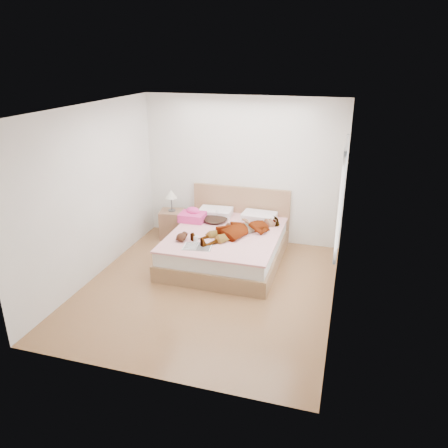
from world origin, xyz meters
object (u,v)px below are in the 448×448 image
towel (193,215)px  magazine (197,247)px  coffee_mug (196,238)px  phone (218,212)px  bed (227,244)px  nightstand (172,222)px  woman (240,227)px  plush_toy (182,237)px

towel → magazine: (0.46, -1.05, -0.08)m
coffee_mug → magazine: bearing=-65.6°
phone → bed: (0.27, -0.36, -0.41)m
magazine → nightstand: (-0.98, 1.35, -0.21)m
woman → bed: bed is taller
towel → nightstand: (-0.52, 0.30, -0.29)m
phone → nightstand: size_ratio=0.10×
plush_toy → bed: bearing=46.5°
towel → magazine: bearing=-66.3°
woman → phone: woman is taller
towel → magazine: 1.15m
coffee_mug → woman: bearing=41.0°
plush_toy → woman: bearing=34.8°
woman → magazine: 0.87m
phone → towel: bearing=139.0°
phone → magazine: 1.13m
phone → coffee_mug: bearing=-144.9°
towel → plush_toy: towel is taller
towel → coffee_mug: bearing=-66.4°
bed → towel: (-0.71, 0.29, 0.33)m
towel → nightstand: bearing=149.8°
towel → woman: bearing=-19.4°
phone → plush_toy: bearing=-157.1°
magazine → nightstand: nightstand is taller
woman → nightstand: bearing=-163.4°
coffee_mug → nightstand: size_ratio=0.13×
woman → coffee_mug: bearing=-98.9°
towel → coffee_mug: (0.36, -0.83, -0.05)m
plush_toy → coffee_mug: bearing=12.9°
woman → magazine: woman is taller
woman → bed: bearing=-150.7°
woman → bed: size_ratio=0.79×
nightstand → magazine: bearing=-54.0°
plush_toy → phone: bearing=72.8°
coffee_mug → phone: bearing=85.1°
phone → nightstand: bearing=116.4°
towel → phone: bearing=8.9°
bed → plush_toy: bed is taller
magazine → nightstand: size_ratio=0.50×
woman → coffee_mug: size_ratio=14.05×
magazine → plush_toy: 0.36m
phone → nightstand: (-0.96, 0.23, -0.37)m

